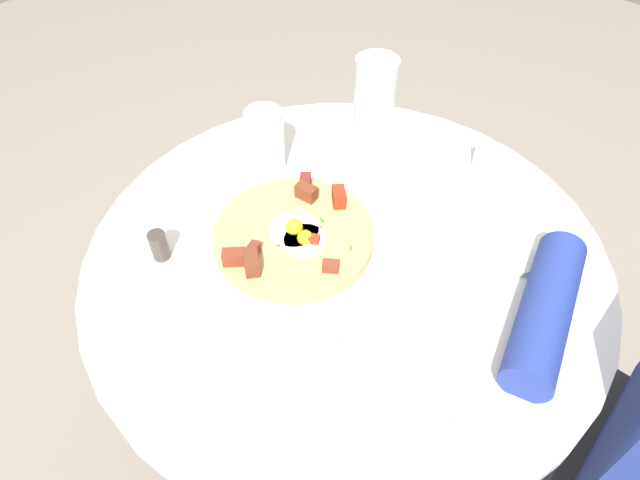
# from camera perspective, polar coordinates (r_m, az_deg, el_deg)

# --- Properties ---
(ground_plane) EXTENTS (6.00, 6.00, 0.00)m
(ground_plane) POSITION_cam_1_polar(r_m,az_deg,el_deg) (1.52, 1.68, -19.63)
(ground_plane) COLOR gray
(dining_table) EXTENTS (0.83, 0.83, 0.73)m
(dining_table) POSITION_cam_1_polar(r_m,az_deg,el_deg) (1.03, 2.35, -7.52)
(dining_table) COLOR silver
(dining_table) RESTS_ON ground_plane
(pizza_plate) EXTENTS (0.30, 0.30, 0.01)m
(pizza_plate) POSITION_cam_1_polar(r_m,az_deg,el_deg) (0.90, -2.68, -0.32)
(pizza_plate) COLOR white
(pizza_plate) RESTS_ON dining_table
(breakfast_pizza) EXTENTS (0.25, 0.25, 0.05)m
(breakfast_pizza) POSITION_cam_1_polar(r_m,az_deg,el_deg) (0.88, -2.71, 0.51)
(breakfast_pizza) COLOR tan
(breakfast_pizza) RESTS_ON pizza_plate
(bread_plate) EXTENTS (0.19, 0.19, 0.01)m
(bread_plate) POSITION_cam_1_polar(r_m,az_deg,el_deg) (0.96, 17.71, 0.76)
(bread_plate) COLOR silver
(bread_plate) RESTS_ON dining_table
(napkin) EXTENTS (0.14, 0.17, 0.00)m
(napkin) POSITION_cam_1_polar(r_m,az_deg,el_deg) (0.77, 7.95, -13.63)
(napkin) COLOR white
(napkin) RESTS_ON dining_table
(fork) EXTENTS (0.01, 0.18, 0.00)m
(fork) POSITION_cam_1_polar(r_m,az_deg,el_deg) (0.76, 7.19, -14.41)
(fork) COLOR silver
(fork) RESTS_ON napkin
(knife) EXTENTS (0.01, 0.18, 0.00)m
(knife) POSITION_cam_1_polar(r_m,az_deg,el_deg) (0.77, 8.76, -12.55)
(knife) COLOR silver
(knife) RESTS_ON napkin
(water_glass) EXTENTS (0.07, 0.07, 0.12)m
(water_glass) POSITION_cam_1_polar(r_m,az_deg,el_deg) (1.01, -5.60, 10.05)
(water_glass) COLOR silver
(water_glass) RESTS_ON dining_table
(water_bottle) EXTENTS (0.07, 0.07, 0.21)m
(water_bottle) POSITION_cam_1_polar(r_m,az_deg,el_deg) (0.99, 5.45, 12.49)
(water_bottle) COLOR silver
(water_bottle) RESTS_ON dining_table
(salt_shaker) EXTENTS (0.03, 0.03, 0.05)m
(salt_shaker) POSITION_cam_1_polar(r_m,az_deg,el_deg) (1.07, 16.19, 8.26)
(salt_shaker) COLOR white
(salt_shaker) RESTS_ON dining_table
(pepper_shaker) EXTENTS (0.03, 0.03, 0.05)m
(pepper_shaker) POSITION_cam_1_polar(r_m,az_deg,el_deg) (0.90, -16.11, -0.54)
(pepper_shaker) COLOR #3F3833
(pepper_shaker) RESTS_ON dining_table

